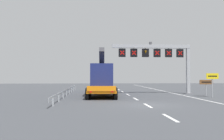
# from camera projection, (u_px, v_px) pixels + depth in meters

# --- Properties ---
(ground) EXTENTS (112.00, 112.00, 0.00)m
(ground) POSITION_uv_depth(u_px,v_px,m) (146.00, 105.00, 19.16)
(ground) COLOR #424449
(lane_markings) EXTENTS (0.20, 68.38, 0.01)m
(lane_markings) POSITION_uv_depth(u_px,v_px,m) (116.00, 88.00, 45.97)
(lane_markings) COLOR silver
(lane_markings) RESTS_ON ground
(edge_line_right) EXTENTS (0.20, 63.00, 0.01)m
(edge_line_right) POSITION_uv_depth(u_px,v_px,m) (174.00, 93.00, 31.58)
(edge_line_right) COLOR silver
(edge_line_right) RESTS_ON ground
(overhead_lane_gantry) EXTENTS (10.10, 0.90, 6.50)m
(overhead_lane_gantry) POSITION_uv_depth(u_px,v_px,m) (160.00, 54.00, 31.06)
(overhead_lane_gantry) COLOR #9EA0A5
(overhead_lane_gantry) RESTS_ON ground
(heavy_haul_truck_orange) EXTENTS (3.49, 14.14, 5.30)m
(heavy_haul_truck_orange) POSITION_uv_depth(u_px,v_px,m) (102.00, 78.00, 30.73)
(heavy_haul_truck_orange) COLOR orange
(heavy_haul_truck_orange) RESTS_ON ground
(exit_sign_yellow) EXTENTS (1.31, 0.15, 2.52)m
(exit_sign_yellow) POSITION_uv_depth(u_px,v_px,m) (212.00, 79.00, 25.93)
(exit_sign_yellow) COLOR #9EA0A5
(exit_sign_yellow) RESTS_ON ground
(tourist_info_sign_brown) EXTENTS (1.55, 0.15, 1.80)m
(tourist_info_sign_brown) POSITION_uv_depth(u_px,v_px,m) (206.00, 84.00, 27.77)
(tourist_info_sign_brown) COLOR #9EA0A5
(tourist_info_sign_brown) RESTS_ON ground
(guardrail_left) EXTENTS (0.13, 24.17, 0.76)m
(guardrail_left) POSITION_uv_depth(u_px,v_px,m) (68.00, 90.00, 28.71)
(guardrail_left) COLOR #999EA3
(guardrail_left) RESTS_ON ground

